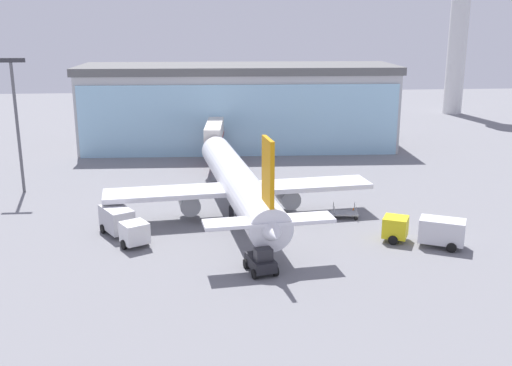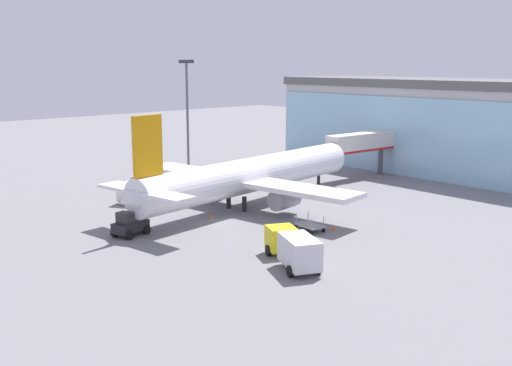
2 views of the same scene
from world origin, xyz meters
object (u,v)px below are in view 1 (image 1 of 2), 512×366
Objects in this scene: airplane at (238,183)px; catering_truck at (122,223)px; jet_bridge at (214,133)px; safety_cone_nose at (254,231)px; baggage_cart at (344,213)px; control_tower at (461,8)px; apron_light_mast at (16,113)px; safety_cone_wingtip at (353,210)px; pushback_tug at (261,261)px; fuel_truck at (427,230)px.

catering_truck is (-11.49, -6.27, -1.96)m from airplane.
safety_cone_nose is (3.07, -28.84, -4.47)m from jet_bridge.
airplane is 11.88× the size of baggage_cart.
control_tower reaches higher than apron_light_mast.
catering_truck is 12.66m from safety_cone_nose.
safety_cone_nose is 12.68m from safety_cone_wingtip.
control_tower reaches higher than pushback_tug.
pushback_tug is at bearing -45.21° from apron_light_mast.
apron_light_mast is at bearing 31.07° from pushback_tug.
control_tower reaches higher than safety_cone_wingtip.
baggage_cart is (22.52, 3.95, -0.97)m from catering_truck.
apron_light_mast is 32.89m from safety_cone_nose.
jet_bridge reaches higher than fuel_truck.
fuel_truck is (16.73, -10.68, -1.96)m from airplane.
fuel_truck is at bearing -114.33° from control_tower.
jet_bridge is 27.68m from safety_cone_wingtip.
fuel_truck is 16.31m from safety_cone_nose.
apron_light_mast reaches higher than airplane.
safety_cone_wingtip is (23.96, 5.75, -1.19)m from catering_truck.
pushback_tug reaches higher than baggage_cart.
safety_cone_wingtip is (-39.53, -67.83, -22.38)m from control_tower.
apron_light_mast is 2.13× the size of fuel_truck.
catering_truck is at bearing 17.60° from fuel_truck.
apron_light_mast is 2.15× the size of catering_truck.
pushback_tug is at bearing -121.68° from control_tower.
airplane is (25.38, -10.91, -6.24)m from apron_light_mast.
catering_truck is at bearing 166.33° from jet_bridge.
control_tower is at bearing 59.77° from safety_cone_wingtip.
fuel_truck is 11.09m from safety_cone_wingtip.
safety_cone_nose is at bearing -32.78° from apron_light_mast.
control_tower is 81.63m from safety_cone_wingtip.
jet_bridge reaches higher than safety_cone_wingtip.
catering_truck is (13.89, -17.18, -8.20)m from apron_light_mast.
apron_light_mast is at bearing 121.26° from jet_bridge.
fuel_truck is at bearing 51.60° from catering_truck.
apron_light_mast reaches higher than baggage_cart.
catering_truck is 2.48× the size of baggage_cart.
control_tower is at bearing 67.68° from baggage_cart.
catering_truck is at bearing -161.90° from baggage_cart.
catering_truck is at bearing -179.48° from safety_cone_nose.
airplane reaches higher than jet_bridge.
baggage_cart is (11.03, -2.32, -2.92)m from airplane.
airplane is 11.64m from baggage_cart.
airplane reaches higher than safety_cone_wingtip.
airplane reaches higher than safety_cone_nose.
airplane is 7.00m from safety_cone_nose.
control_tower is at bearing 36.09° from apron_light_mast.
airplane is 64.76× the size of safety_cone_wingtip.
control_tower reaches higher than fuel_truck.
apron_light_mast is 4.52× the size of pushback_tug.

